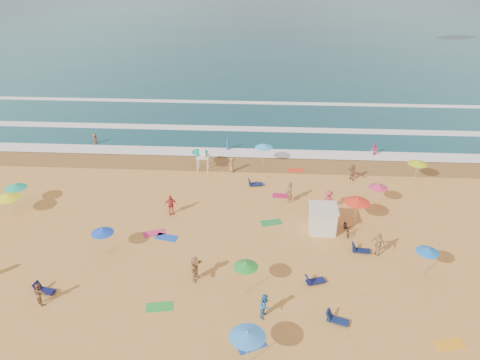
{
  "coord_description": "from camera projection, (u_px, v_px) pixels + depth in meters",
  "views": [
    {
      "loc": [
        1.05,
        -30.88,
        20.91
      ],
      "look_at": [
        -1.14,
        6.0,
        1.5
      ],
      "focal_mm": 35.0,
      "sensor_mm": 36.0,
      "label": 1
    }
  ],
  "objects": [
    {
      "name": "beachgoers",
      "position": [
        278.0,
        202.0,
        39.66
      ],
      "size": [
        43.91,
        26.65,
        2.15
      ],
      "color": "#CC3345",
      "rests_on": "ground"
    },
    {
      "name": "ocean",
      "position": [
        264.0,
        34.0,
        111.3
      ],
      "size": [
        220.0,
        140.0,
        0.18
      ],
      "primitive_type": "cube",
      "color": "#0C4756",
      "rests_on": "ground"
    },
    {
      "name": "ground",
      "position": [
        250.0,
        232.0,
        37.07
      ],
      "size": [
        220.0,
        220.0,
        0.0
      ],
      "primitive_type": "plane",
      "color": "gold",
      "rests_on": "ground"
    },
    {
      "name": "surf_foam",
      "position": [
        257.0,
        131.0,
        55.86
      ],
      "size": [
        200.0,
        18.7,
        0.05
      ],
      "color": "white",
      "rests_on": "ground"
    },
    {
      "name": "cabana_roof",
      "position": [
        324.0,
        208.0,
        36.37
      ],
      "size": [
        2.2,
        2.2,
        0.12
      ],
      "primitive_type": "cube",
      "color": "silver",
      "rests_on": "cabana"
    },
    {
      "name": "lifeguard_stand",
      "position": [
        203.0,
        161.0,
        46.23
      ],
      "size": [
        1.2,
        1.2,
        2.1
      ],
      "primitive_type": null,
      "color": "white",
      "rests_on": "ground"
    },
    {
      "name": "loungers",
      "position": [
        324.0,
        251.0,
        34.62
      ],
      "size": [
        65.47,
        18.12,
        0.34
      ],
      "color": "#0E1A4A",
      "rests_on": "ground"
    },
    {
      "name": "cabana",
      "position": [
        323.0,
        220.0,
        36.87
      ],
      "size": [
        2.0,
        2.0,
        2.0
      ],
      "primitive_type": "cube",
      "color": "silver",
      "rests_on": "ground"
    },
    {
      "name": "towels",
      "position": [
        253.0,
        242.0,
        35.83
      ],
      "size": [
        47.41,
        24.08,
        0.03
      ],
      "color": "#D31A49",
      "rests_on": "ground"
    },
    {
      "name": "wet_sand",
      "position": [
        255.0,
        164.0,
        48.11
      ],
      "size": [
        220.0,
        220.0,
        0.0
      ],
      "primitive_type": "plane",
      "color": "olive",
      "rests_on": "ground"
    },
    {
      "name": "bicycle",
      "position": [
        347.0,
        228.0,
        36.74
      ],
      "size": [
        0.74,
        1.88,
        0.97
      ],
      "primitive_type": "imported",
      "rotation": [
        0.0,
        0.0,
        0.05
      ],
      "color": "black",
      "rests_on": "ground"
    },
    {
      "name": "beach_umbrellas",
      "position": [
        224.0,
        221.0,
        34.67
      ],
      "size": [
        40.46,
        30.29,
        0.77
      ],
      "color": "blue",
      "rests_on": "ground"
    }
  ]
}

